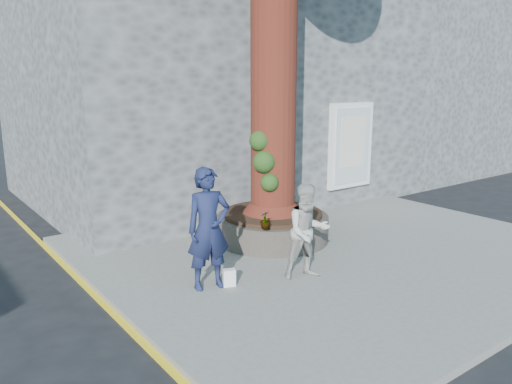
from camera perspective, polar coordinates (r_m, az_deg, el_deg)
ground at (r=8.58m, az=6.09°, el=-10.51°), size 120.00×120.00×0.00m
pavement at (r=10.20m, az=8.50°, el=-6.37°), size 9.00×8.00×0.12m
yellow_line at (r=7.90m, az=-16.21°, el=-13.07°), size 0.10×30.00×0.01m
stone_shop at (r=15.17m, az=-5.43°, el=11.84°), size 10.30×8.30×6.30m
neighbour_shop at (r=20.51m, az=14.40°, el=11.27°), size 6.00×8.00×6.00m
planter at (r=10.35m, az=1.89°, el=-3.90°), size 2.30×2.30×0.60m
man at (r=7.85m, az=-5.44°, el=-4.20°), size 0.78×0.59×1.95m
woman at (r=8.30m, az=5.93°, el=-4.51°), size 0.93×0.81×1.61m
shopping_bag at (r=8.15m, az=-3.09°, el=-9.75°), size 0.23×0.19×0.28m
plant_a at (r=9.08m, az=1.06°, el=-3.22°), size 0.19×0.20×0.32m
plant_b at (r=11.38m, az=2.58°, el=0.32°), size 0.32×0.32×0.43m
plant_c at (r=9.08m, az=1.06°, el=-3.19°), size 0.22×0.22×0.33m
plant_d at (r=10.55m, az=4.12°, el=-1.10°), size 0.33×0.33×0.27m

